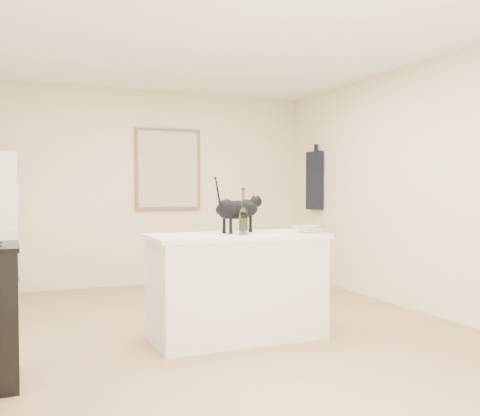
{
  "coord_description": "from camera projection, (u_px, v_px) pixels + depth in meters",
  "views": [
    {
      "loc": [
        -1.7,
        -4.53,
        1.29
      ],
      "look_at": [
        0.15,
        -0.15,
        1.12
      ],
      "focal_mm": 41.15,
      "sensor_mm": 36.0,
      "label": 1
    }
  ],
  "objects": [
    {
      "name": "wall_front",
      "position": [
        448.0,
        186.0,
        2.3
      ],
      "size": [
        4.5,
        0.0,
        4.5
      ],
      "primitive_type": "plane",
      "rotation": [
        -1.57,
        0.0,
        0.0
      ],
      "color": "beige",
      "rests_on": "ground"
    },
    {
      "name": "floor",
      "position": [
        218.0,
        334.0,
        4.88
      ],
      "size": [
        5.5,
        5.5,
        0.0
      ],
      "primitive_type": "plane",
      "color": "#A77F58",
      "rests_on": "ground"
    },
    {
      "name": "island_base",
      "position": [
        237.0,
        288.0,
        4.72
      ],
      "size": [
        1.44,
        0.67,
        0.86
      ],
      "primitive_type": "cube",
      "color": "white",
      "rests_on": "floor"
    },
    {
      "name": "wall_right",
      "position": [
        421.0,
        188.0,
        5.71
      ],
      "size": [
        0.0,
        5.5,
        5.5
      ],
      "primitive_type": "plane",
      "rotation": [
        1.57,
        0.0,
        -1.57
      ],
      "color": "beige",
      "rests_on": "ground"
    },
    {
      "name": "artwork_canvas",
      "position": [
        168.0,
        169.0,
        7.43
      ],
      "size": [
        0.82,
        0.0,
        1.02
      ],
      "primitive_type": "cube",
      "color": "beige",
      "rests_on": "wall_back"
    },
    {
      "name": "black_cat",
      "position": [
        237.0,
        212.0,
        4.82
      ],
      "size": [
        0.54,
        0.36,
        0.36
      ],
      "primitive_type": null,
      "rotation": [
        0.0,
        0.0,
        0.44
      ],
      "color": "black",
      "rests_on": "island_top"
    },
    {
      "name": "ceiling",
      "position": [
        217.0,
        38.0,
        4.79
      ],
      "size": [
        5.5,
        5.5,
        0.0
      ],
      "primitive_type": "plane",
      "rotation": [
        3.14,
        0.0,
        0.0
      ],
      "color": "white",
      "rests_on": "ground"
    },
    {
      "name": "artwork_frame",
      "position": [
        168.0,
        169.0,
        7.45
      ],
      "size": [
        0.9,
        0.03,
        1.1
      ],
      "primitive_type": "cube",
      "color": "brown",
      "rests_on": "wall_back"
    },
    {
      "name": "fridge_paper",
      "position": [
        17.0,
        192.0,
        6.42
      ],
      "size": [
        0.05,
        0.14,
        0.19
      ],
      "primitive_type": "cube",
      "rotation": [
        0.0,
        0.0,
        -0.31
      ],
      "color": "beige",
      "rests_on": "fridge"
    },
    {
      "name": "wine_bottle",
      "position": [
        243.0,
        214.0,
        4.6
      ],
      "size": [
        0.09,
        0.09,
        0.34
      ],
      "primitive_type": "cylinder",
      "rotation": [
        0.0,
        0.0,
        -0.27
      ],
      "color": "#325A24",
      "rests_on": "island_top"
    },
    {
      "name": "island_top",
      "position": [
        237.0,
        236.0,
        4.7
      ],
      "size": [
        1.5,
        0.7,
        0.04
      ],
      "primitive_type": "cube",
      "color": "white",
      "rests_on": "island_base"
    },
    {
      "name": "glass_bowl",
      "position": [
        309.0,
        229.0,
        4.78
      ],
      "size": [
        0.32,
        0.32,
        0.07
      ],
      "primitive_type": "imported",
      "rotation": [
        0.0,
        0.0,
        0.23
      ],
      "color": "white",
      "rests_on": "island_top"
    },
    {
      "name": "hanging_garment",
      "position": [
        314.0,
        181.0,
        7.57
      ],
      "size": [
        0.08,
        0.34,
        0.8
      ],
      "primitive_type": "cube",
      "color": "black",
      "rests_on": "wall_right"
    },
    {
      "name": "wall_back",
      "position": [
        146.0,
        188.0,
        7.37
      ],
      "size": [
        4.5,
        0.0,
        4.5
      ],
      "primitive_type": "plane",
      "rotation": [
        1.57,
        0.0,
        0.0
      ],
      "color": "beige",
      "rests_on": "ground"
    }
  ]
}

